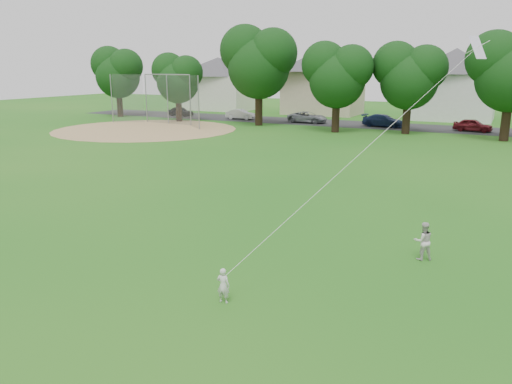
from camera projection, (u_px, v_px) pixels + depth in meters
The scene contains 10 objects.
ground at pixel (237, 288), 14.10m from camera, with size 160.00×160.00×0.00m, color #176116.
street at pixel (439, 129), 50.40m from camera, with size 90.00×7.00×0.01m, color #2D2D30.
dirt_infield at pixel (146, 129), 49.74m from camera, with size 18.00×18.00×0.02m, color #9E7F51.
toddler at pixel (223, 286), 13.10m from camera, with size 0.36×0.23×0.97m, color silver.
older_boy at pixel (423, 241), 16.02m from camera, with size 0.62×0.48×1.27m, color beige.
kite at pixel (369, 145), 15.36m from camera, with size 2.83×5.27×12.33m.
baseball_backstop at pixel (164, 100), 53.65m from camera, with size 12.02×3.07×5.27m.
tree_row at pixel (450, 68), 43.22m from camera, with size 81.44×8.23×10.66m.
parked_cars at pixel (348, 119), 53.43m from camera, with size 47.27×2.10×1.28m.
house_row at pixel (453, 77), 57.89m from camera, with size 77.80×14.14×10.02m.
Camera 1 is at (6.39, -11.35, 6.07)m, focal length 35.00 mm.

